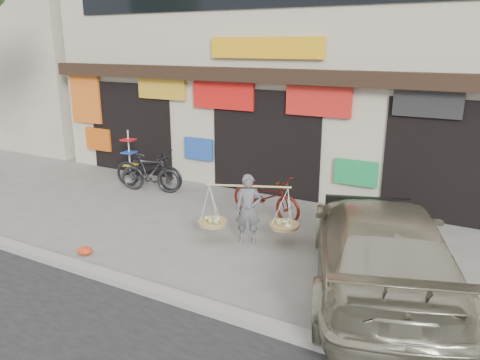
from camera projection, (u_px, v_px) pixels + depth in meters
The scene contains 11 objects.
ground at pixel (188, 240), 9.40m from camera, with size 70.00×70.00×0.00m, color gray.
kerb at pixel (117, 279), 7.70m from camera, with size 70.00×0.25×0.12m, color gray.
shophouse_block at pixel (310, 56), 13.82m from camera, with size 14.00×6.32×7.00m.
neighbor_west at pixel (27, 62), 20.72m from camera, with size 12.00×7.00×6.00m, color #B8AD98.
street_vendor at pixel (248, 212), 9.12m from camera, with size 1.87×1.10×1.39m.
bike_0 at pixel (149, 169), 12.60m from camera, with size 0.71×2.05×1.07m, color black.
bike_1 at pixel (150, 173), 12.34m from camera, with size 0.48×1.70×1.02m, color black.
bike_2 at pixel (266, 196), 10.54m from camera, with size 0.64×1.84×0.97m, color #52150E.
suv at pixel (380, 247), 7.32m from camera, with size 3.59×5.46×1.47m.
display_rack at pixel (130, 160), 13.36m from camera, with size 0.40×0.40×1.46m.
red_bag at pixel (85, 251), 8.75m from camera, with size 0.31×0.25×0.14m, color red.
Camera 1 is at (5.14, -7.08, 3.79)m, focal length 35.00 mm.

